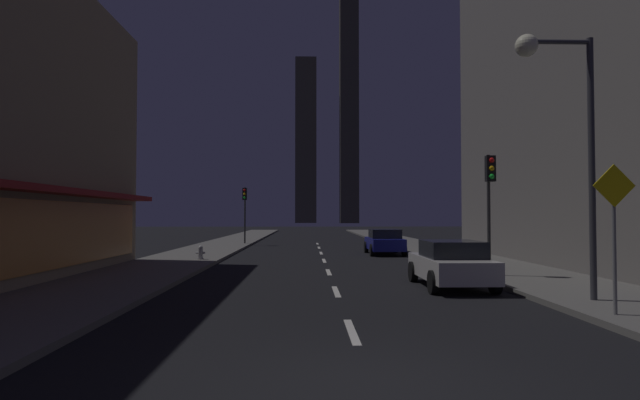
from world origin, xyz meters
The scene contains 13 objects.
ground_plane centered at (0.00, 32.00, -0.05)m, with size 78.00×136.00×0.10m, color black.
sidewalk_right centered at (7.00, 32.00, 0.07)m, with size 4.00×76.00×0.15m, color #605E59.
sidewalk_left centered at (-7.00, 32.00, 0.07)m, with size 4.00×76.00×0.15m, color #605E59.
lane_marking_center centered at (0.00, 16.20, 0.01)m, with size 0.16×38.60×0.01m.
skyscraper_distant_tall centered at (-1.09, 155.31, 25.72)m, with size 6.55×6.15×51.44m, color #4D4939.
skyscraper_distant_mid centered at (12.03, 149.75, 35.21)m, with size 5.57×5.50×70.43m, color #434032.
car_parked_near centered at (3.60, 9.22, 0.74)m, with size 1.98×4.24×1.45m.
car_parked_far centered at (3.60, 22.92, 0.74)m, with size 1.98×4.24×1.45m.
fire_hydrant_far_left centered at (-5.90, 18.10, 0.45)m, with size 0.42×0.30×0.65m.
traffic_light_near_right centered at (5.50, 11.07, 3.19)m, with size 0.32×0.48×4.20m.
traffic_light_far_left centered at (-5.50, 32.29, 3.19)m, with size 0.32×0.48×4.20m.
street_lamp_right centered at (5.38, 5.87, 5.07)m, with size 1.96×0.56×6.58m.
pedestrian_crossing_sign centered at (5.60, 3.98, 2.02)m, with size 0.91×0.08×3.15m.
Camera 1 is at (-0.87, -6.78, 2.22)m, focal length 29.19 mm.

